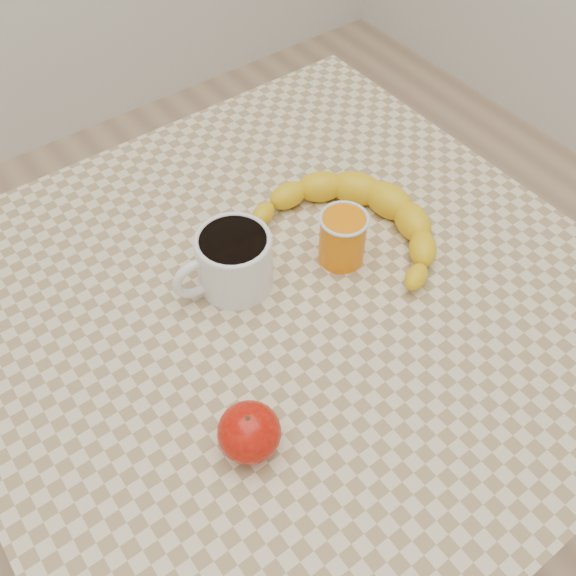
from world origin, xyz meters
TOP-DOWN VIEW (x-y plane):
  - ground at (0.00, 0.00)m, footprint 3.00×3.00m
  - table at (0.00, 0.00)m, footprint 0.80×0.80m
  - coffee_mug at (-0.04, 0.06)m, footprint 0.14×0.10m
  - orange_juice_glass at (0.10, 0.01)m, footprint 0.06×0.06m
  - apple at (-0.15, -0.14)m, footprint 0.08×0.08m
  - banana at (0.14, 0.03)m, footprint 0.34×0.39m

SIDE VIEW (x-z plane):
  - ground at x=0.00m, z-range 0.00..0.00m
  - table at x=0.00m, z-range 0.29..1.04m
  - banana at x=0.14m, z-range 0.75..0.80m
  - apple at x=-0.15m, z-range 0.75..0.81m
  - orange_juice_glass at x=0.10m, z-range 0.75..0.83m
  - coffee_mug at x=-0.04m, z-range 0.75..0.83m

